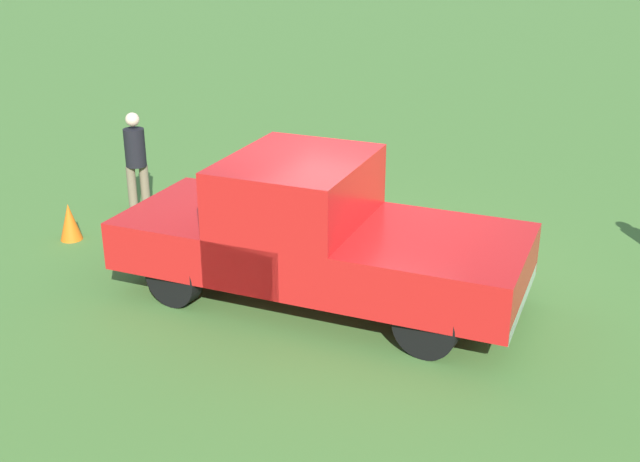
% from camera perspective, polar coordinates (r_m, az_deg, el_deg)
% --- Properties ---
extents(ground_plane, '(80.00, 80.00, 0.00)m').
position_cam_1_polar(ground_plane, '(10.38, 1.89, -3.30)').
color(ground_plane, '#477533').
extents(pickup_truck, '(5.11, 2.53, 1.78)m').
position_cam_1_polar(pickup_truck, '(9.47, -0.71, 0.17)').
color(pickup_truck, black).
rests_on(pickup_truck, ground_plane).
extents(person_bystander, '(0.45, 0.45, 1.63)m').
position_cam_1_polar(person_bystander, '(12.58, -13.20, 5.17)').
color(person_bystander, '#7A6B51').
rests_on(person_bystander, ground_plane).
extents(traffic_cone, '(0.32, 0.32, 0.55)m').
position_cam_1_polar(traffic_cone, '(12.00, -17.68, 0.64)').
color(traffic_cone, orange).
rests_on(traffic_cone, ground_plane).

